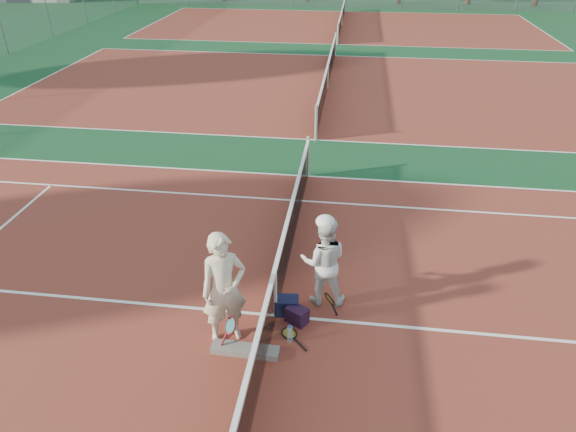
{
  "coord_description": "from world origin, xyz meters",
  "views": [
    {
      "loc": [
        1.09,
        -6.61,
        5.91
      ],
      "look_at": [
        0.0,
        1.6,
        1.05
      ],
      "focal_mm": 32.0,
      "sensor_mm": 36.0,
      "label": 1
    }
  ],
  "objects_px": {
    "racket_spare": "(289,333)",
    "sports_bag_purple": "(297,315)",
    "player_b": "(324,261)",
    "water_bottle": "(290,335)",
    "player_a": "(224,289)",
    "racket_black_held": "(329,306)",
    "net_main": "(275,292)",
    "sports_bag_navy": "(287,306)",
    "racket_red": "(231,333)"
  },
  "relations": [
    {
      "from": "sports_bag_purple",
      "to": "net_main",
      "type": "bearing_deg",
      "value": 165.5
    },
    {
      "from": "net_main",
      "to": "player_a",
      "type": "relative_size",
      "value": 5.64
    },
    {
      "from": "player_a",
      "to": "sports_bag_purple",
      "type": "bearing_deg",
      "value": -4.03
    },
    {
      "from": "player_a",
      "to": "sports_bag_navy",
      "type": "xyz_separation_m",
      "value": [
        0.87,
        0.7,
        -0.82
      ]
    },
    {
      "from": "racket_red",
      "to": "racket_black_held",
      "type": "bearing_deg",
      "value": -16.62
    },
    {
      "from": "player_a",
      "to": "sports_bag_navy",
      "type": "bearing_deg",
      "value": 9.65
    },
    {
      "from": "racket_spare",
      "to": "sports_bag_navy",
      "type": "relative_size",
      "value": 1.5
    },
    {
      "from": "player_b",
      "to": "sports_bag_navy",
      "type": "relative_size",
      "value": 4.16
    },
    {
      "from": "racket_spare",
      "to": "player_b",
      "type": "bearing_deg",
      "value": -68.49
    },
    {
      "from": "racket_red",
      "to": "net_main",
      "type": "bearing_deg",
      "value": 7.73
    },
    {
      "from": "player_b",
      "to": "water_bottle",
      "type": "xyz_separation_m",
      "value": [
        -0.44,
        -1.11,
        -0.68
      ]
    },
    {
      "from": "racket_red",
      "to": "racket_spare",
      "type": "distance_m",
      "value": 0.99
    },
    {
      "from": "player_a",
      "to": "player_b",
      "type": "distance_m",
      "value": 1.85
    },
    {
      "from": "net_main",
      "to": "player_b",
      "type": "distance_m",
      "value": 0.98
    },
    {
      "from": "water_bottle",
      "to": "sports_bag_purple",
      "type": "bearing_deg",
      "value": 82.95
    },
    {
      "from": "racket_spare",
      "to": "sports_bag_navy",
      "type": "distance_m",
      "value": 0.54
    },
    {
      "from": "sports_bag_navy",
      "to": "sports_bag_purple",
      "type": "distance_m",
      "value": 0.28
    },
    {
      "from": "racket_black_held",
      "to": "water_bottle",
      "type": "xyz_separation_m",
      "value": [
        -0.59,
        -0.61,
        -0.13
      ]
    },
    {
      "from": "player_a",
      "to": "sports_bag_purple",
      "type": "xyz_separation_m",
      "value": [
        1.08,
        0.5,
        -0.83
      ]
    },
    {
      "from": "player_b",
      "to": "sports_bag_purple",
      "type": "distance_m",
      "value": 1.01
    },
    {
      "from": "player_b",
      "to": "water_bottle",
      "type": "bearing_deg",
      "value": 64.3
    },
    {
      "from": "player_b",
      "to": "racket_spare",
      "type": "bearing_deg",
      "value": 59.48
    },
    {
      "from": "net_main",
      "to": "racket_black_held",
      "type": "xyz_separation_m",
      "value": [
        0.9,
        0.03,
        -0.23
      ]
    },
    {
      "from": "racket_spare",
      "to": "net_main",
      "type": "bearing_deg",
      "value": -7.38
    },
    {
      "from": "player_b",
      "to": "water_bottle",
      "type": "relative_size",
      "value": 5.54
    },
    {
      "from": "water_bottle",
      "to": "player_a",
      "type": "bearing_deg",
      "value": -178.93
    },
    {
      "from": "player_b",
      "to": "racket_black_held",
      "type": "height_order",
      "value": "player_b"
    },
    {
      "from": "racket_spare",
      "to": "water_bottle",
      "type": "bearing_deg",
      "value": 148.04
    },
    {
      "from": "racket_black_held",
      "to": "player_b",
      "type": "bearing_deg",
      "value": -115.89
    },
    {
      "from": "racket_spare",
      "to": "sports_bag_purple",
      "type": "xyz_separation_m",
      "value": [
        0.09,
        0.32,
        0.13
      ]
    },
    {
      "from": "sports_bag_purple",
      "to": "player_b",
      "type": "bearing_deg",
      "value": 59.0
    },
    {
      "from": "net_main",
      "to": "sports_bag_purple",
      "type": "distance_m",
      "value": 0.54
    },
    {
      "from": "player_a",
      "to": "water_bottle",
      "type": "distance_m",
      "value": 1.31
    },
    {
      "from": "racket_red",
      "to": "racket_spare",
      "type": "bearing_deg",
      "value": -22.39
    },
    {
      "from": "sports_bag_purple",
      "to": "player_a",
      "type": "bearing_deg",
      "value": -155.01
    },
    {
      "from": "net_main",
      "to": "racket_spare",
      "type": "distance_m",
      "value": 0.71
    },
    {
      "from": "player_b",
      "to": "racket_black_held",
      "type": "xyz_separation_m",
      "value": [
        0.15,
        -0.5,
        -0.55
      ]
    },
    {
      "from": "player_b",
      "to": "water_bottle",
      "type": "distance_m",
      "value": 1.37
    },
    {
      "from": "net_main",
      "to": "racket_red",
      "type": "height_order",
      "value": "net_main"
    },
    {
      "from": "racket_black_held",
      "to": "sports_bag_navy",
      "type": "distance_m",
      "value": 0.74
    },
    {
      "from": "racket_red",
      "to": "player_b",
      "type": "bearing_deg",
      "value": -0.84
    },
    {
      "from": "player_a",
      "to": "player_b",
      "type": "xyz_separation_m",
      "value": [
        1.45,
        1.13,
        -0.14
      ]
    },
    {
      "from": "net_main",
      "to": "player_b",
      "type": "xyz_separation_m",
      "value": [
        0.75,
        0.53,
        0.32
      ]
    },
    {
      "from": "racket_red",
      "to": "water_bottle",
      "type": "bearing_deg",
      "value": -32.58
    },
    {
      "from": "player_a",
      "to": "racket_black_held",
      "type": "bearing_deg",
      "value": -7.6
    },
    {
      "from": "racket_red",
      "to": "water_bottle",
      "type": "relative_size",
      "value": 1.76
    },
    {
      "from": "sports_bag_navy",
      "to": "sports_bag_purple",
      "type": "bearing_deg",
      "value": -44.27
    },
    {
      "from": "player_a",
      "to": "water_bottle",
      "type": "relative_size",
      "value": 6.49
    },
    {
      "from": "player_a",
      "to": "sports_bag_navy",
      "type": "height_order",
      "value": "player_a"
    },
    {
      "from": "racket_red",
      "to": "water_bottle",
      "type": "distance_m",
      "value": 0.94
    }
  ]
}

